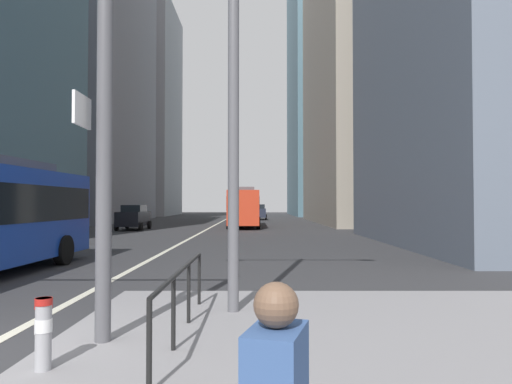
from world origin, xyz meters
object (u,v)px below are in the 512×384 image
(city_bus_red_receding, at_px, (244,206))
(street_lamp_post, at_px, (233,26))
(bollard_back, at_px, (43,331))
(car_oncoming_mid, at_px, (134,217))
(bollard_right, at_px, (43,330))
(car_receding_near, at_px, (259,212))

(city_bus_red_receding, distance_m, street_lamp_post, 32.20)
(street_lamp_post, distance_m, bollard_back, 5.87)
(car_oncoming_mid, relative_size, bollard_right, 5.40)
(bollard_right, bearing_deg, street_lamp_post, 54.55)
(car_receding_near, xyz_separation_m, bollard_back, (-2.84, -52.66, -0.40))
(city_bus_red_receding, distance_m, car_oncoming_mid, 9.55)
(car_oncoming_mid, bearing_deg, car_receding_near, 65.52)
(city_bus_red_receding, distance_m, bollard_back, 34.91)
(city_bus_red_receding, height_order, bollard_back, city_bus_red_receding)
(street_lamp_post, bearing_deg, car_receding_near, 89.12)
(car_receding_near, distance_m, street_lamp_post, 49.99)
(street_lamp_post, relative_size, bollard_back, 10.23)
(car_oncoming_mid, distance_m, bollard_back, 31.57)
(city_bus_red_receding, distance_m, car_receding_near, 17.87)
(car_oncoming_mid, relative_size, bollard_back, 5.73)
(city_bus_red_receding, bearing_deg, street_lamp_post, -88.87)
(car_oncoming_mid, bearing_deg, bollard_right, -76.92)
(city_bus_red_receding, relative_size, bollard_right, 12.93)
(city_bus_red_receding, height_order, bollard_right, city_bus_red_receding)
(car_receding_near, height_order, bollard_right, car_receding_near)
(car_oncoming_mid, height_order, bollard_right, car_oncoming_mid)
(city_bus_red_receding, distance_m, bollard_right, 34.94)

